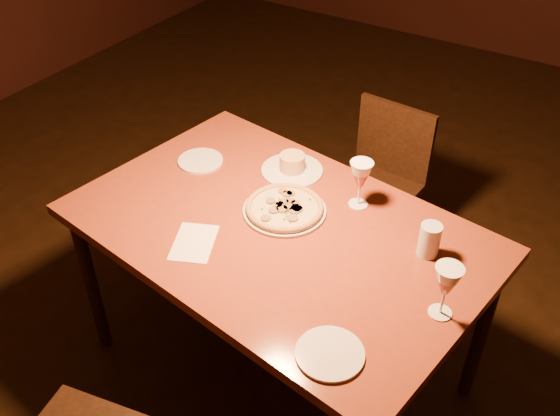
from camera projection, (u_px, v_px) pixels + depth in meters
The scene contains 11 objects.
floor at pixel (300, 329), 2.87m from camera, with size 7.00×7.00×0.00m, color black.
dining_table at pixel (278, 241), 2.26m from camera, with size 1.59×1.15×0.79m.
chair_far at pixel (379, 179), 3.02m from camera, with size 0.42×0.42×0.81m.
pizza_plate at pixel (285, 208), 2.27m from camera, with size 0.31×0.31×0.03m.
ramekin_saucer at pixel (292, 166), 2.47m from camera, with size 0.25×0.25×0.08m.
wine_glass_far at pixel (360, 184), 2.26m from camera, with size 0.08×0.08×0.19m, color #C15350, non-canonical shape.
wine_glass_right at pixel (445, 291), 1.84m from camera, with size 0.09×0.09×0.19m, color #C15350, non-canonical shape.
water_tumbler at pixel (429, 240), 2.07m from camera, with size 0.07×0.07×0.12m, color silver.
side_plate_left at pixel (200, 161), 2.54m from camera, with size 0.18×0.18×0.01m, color silver.
side_plate_near at pixel (330, 354), 1.76m from camera, with size 0.20×0.20×0.01m, color silver.
menu_card at pixel (194, 242), 2.15m from camera, with size 0.14×0.20×0.00m, color white.
Camera 1 is at (0.94, -1.67, 2.20)m, focal length 40.00 mm.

